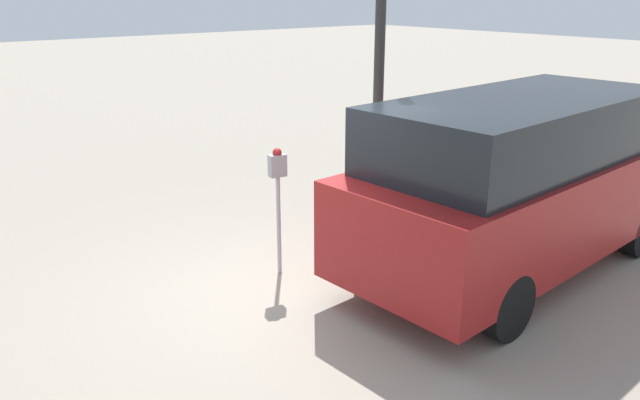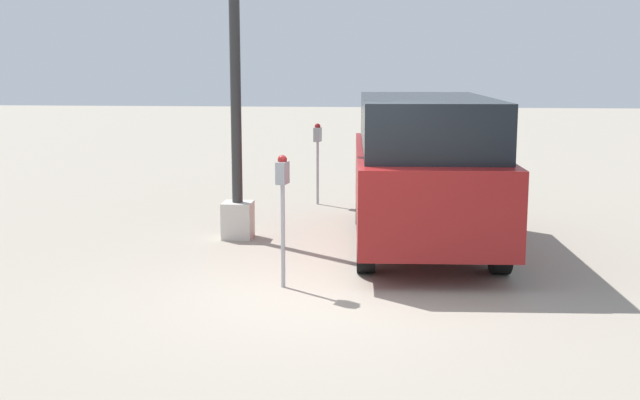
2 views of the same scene
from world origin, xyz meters
TOP-DOWN VIEW (x-y plane):
  - ground_plane at (0.00, 0.00)m, footprint 80.00×80.00m
  - parking_meter_near at (0.35, 0.47)m, footprint 0.22×0.14m
  - parking_meter_far at (6.02, 0.62)m, footprint 0.22×0.14m
  - lamp_post at (2.96, 1.53)m, footprint 0.44×0.44m
  - parked_van at (2.68, -1.23)m, footprint 5.05×2.18m

SIDE VIEW (x-z plane):
  - ground_plane at x=0.00m, z-range 0.00..0.00m
  - parking_meter_far at x=6.02m, z-range 0.36..1.87m
  - parking_meter_near at x=0.35m, z-range 0.37..1.94m
  - parked_van at x=2.68m, z-range 0.09..2.23m
  - lamp_post at x=2.96m, z-range -1.05..4.98m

